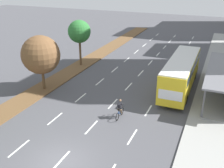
{
  "coord_description": "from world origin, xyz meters",
  "views": [
    {
      "loc": [
        8.71,
        -11.75,
        11.61
      ],
      "look_at": [
        -0.86,
        10.98,
        1.2
      ],
      "focal_mm": 42.58,
      "sensor_mm": 36.0,
      "label": 1
    }
  ],
  "objects_px": {
    "cyclist": "(120,109)",
    "median_tree_third": "(79,32)",
    "bus_shelter": "(224,80)",
    "median_tree_second": "(41,55)",
    "bus": "(181,71)"
  },
  "relations": [
    {
      "from": "bus",
      "to": "cyclist",
      "type": "height_order",
      "value": "bus"
    },
    {
      "from": "bus_shelter",
      "to": "median_tree_third",
      "type": "height_order",
      "value": "median_tree_third"
    },
    {
      "from": "cyclist",
      "to": "median_tree_second",
      "type": "height_order",
      "value": "median_tree_second"
    },
    {
      "from": "median_tree_third",
      "to": "cyclist",
      "type": "bearing_deg",
      "value": -47.91
    },
    {
      "from": "bus_shelter",
      "to": "median_tree_third",
      "type": "distance_m",
      "value": 18.34
    },
    {
      "from": "median_tree_second",
      "to": "bus",
      "type": "bearing_deg",
      "value": 23.37
    },
    {
      "from": "cyclist",
      "to": "median_tree_third",
      "type": "relative_size",
      "value": 0.31
    },
    {
      "from": "median_tree_second",
      "to": "cyclist",
      "type": "bearing_deg",
      "value": -14.52
    },
    {
      "from": "bus",
      "to": "cyclist",
      "type": "distance_m",
      "value": 9.16
    },
    {
      "from": "median_tree_second",
      "to": "bus_shelter",
      "type": "bearing_deg",
      "value": 16.52
    },
    {
      "from": "bus_shelter",
      "to": "median_tree_third",
      "type": "bearing_deg",
      "value": 169.84
    },
    {
      "from": "bus",
      "to": "bus_shelter",
      "type": "bearing_deg",
      "value": -7.23
    },
    {
      "from": "bus_shelter",
      "to": "cyclist",
      "type": "bearing_deg",
      "value": -135.9
    },
    {
      "from": "bus_shelter",
      "to": "bus",
      "type": "relative_size",
      "value": 1.02
    },
    {
      "from": "bus_shelter",
      "to": "median_tree_third",
      "type": "relative_size",
      "value": 1.94
    }
  ]
}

